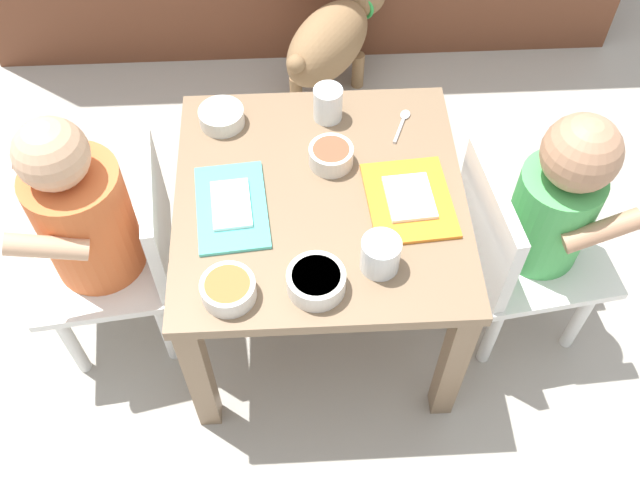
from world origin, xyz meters
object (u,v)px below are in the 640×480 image
object	(u,v)px
seated_child_left	(91,220)
food_tray_left	(232,206)
water_cup_right	(380,256)
water_cup_left	(328,105)
spoon_by_left_tray	(402,123)
seated_child_right	(547,212)
veggie_bowl_far	(228,289)
dog	(334,36)
food_tray_right	(409,199)
dining_table	(320,217)
cereal_bowl_left_side	(222,116)
cereal_bowl_right_side	(331,155)
veggie_bowl_near	(316,281)

from	to	relation	value
seated_child_left	food_tray_left	size ratio (longest dim) A/B	2.93
water_cup_right	seated_child_left	bearing A→B (deg)	164.16
water_cup_left	spoon_by_left_tray	xyz separation A→B (m)	(0.15, -0.03, -0.03)
seated_child_right	water_cup_right	xyz separation A→B (m)	(-0.34, -0.13, 0.06)
seated_child_left	veggie_bowl_far	world-z (taller)	seated_child_left
dog	food_tray_left	world-z (taller)	food_tray_left
seated_child_right	food_tray_right	size ratio (longest dim) A/B	2.96
food_tray_left	water_cup_right	distance (m)	0.30
dining_table	food_tray_left	distance (m)	0.19
cereal_bowl_left_side	veggie_bowl_far	world-z (taller)	veggie_bowl_far
food_tray_left	dining_table	bearing A→B (deg)	8.46
seated_child_left	veggie_bowl_far	distance (m)	0.34
water_cup_left	seated_child_left	bearing A→B (deg)	-154.14
seated_child_left	water_cup_left	distance (m)	0.52
seated_child_left	food_tray_left	distance (m)	0.27
seated_child_right	cereal_bowl_left_side	size ratio (longest dim) A/B	6.69
dining_table	seated_child_right	world-z (taller)	seated_child_right
cereal_bowl_right_side	cereal_bowl_left_side	world-z (taller)	cereal_bowl_right_side
food_tray_left	spoon_by_left_tray	world-z (taller)	food_tray_left
spoon_by_left_tray	veggie_bowl_near	bearing A→B (deg)	-116.65
food_tray_left	food_tray_right	bearing A→B (deg)	-0.00
veggie_bowl_near	spoon_by_left_tray	world-z (taller)	veggie_bowl_near
dining_table	veggie_bowl_near	size ratio (longest dim) A/B	5.60
veggie_bowl_near	spoon_by_left_tray	distance (m)	0.44
water_cup_left	veggie_bowl_far	distance (m)	0.47
seated_child_right	dog	world-z (taller)	seated_child_right
veggie_bowl_near	water_cup_left	bearing A→B (deg)	84.03
dog	water_cup_right	xyz separation A→B (m)	(0.02, -0.92, 0.25)
seated_child_right	food_tray_left	bearing A→B (deg)	178.86
cereal_bowl_right_side	veggie_bowl_near	distance (m)	0.29
dining_table	veggie_bowl_far	world-z (taller)	veggie_bowl_far
food_tray_left	cereal_bowl_left_side	xyz separation A→B (m)	(-0.02, 0.23, 0.01)
food_tray_left	spoon_by_left_tray	xyz separation A→B (m)	(0.35, 0.21, -0.00)
dog	dining_table	bearing A→B (deg)	-95.83
food_tray_right	veggie_bowl_far	bearing A→B (deg)	-150.09
water_cup_left	cereal_bowl_right_side	size ratio (longest dim) A/B	0.84
food_tray_left	food_tray_right	world-z (taller)	same
seated_child_right	veggie_bowl_near	distance (m)	0.49
dining_table	veggie_bowl_near	xyz separation A→B (m)	(-0.02, -0.21, 0.09)
veggie_bowl_far	cereal_bowl_left_side	bearing A→B (deg)	93.33
seated_child_left	cereal_bowl_left_side	xyz separation A→B (m)	(0.25, 0.22, 0.05)
water_cup_right	dining_table	bearing A→B (deg)	119.92
food_tray_right	water_cup_left	distance (m)	0.27
cereal_bowl_right_side	dining_table	bearing A→B (deg)	-107.60
dog	spoon_by_left_tray	distance (m)	0.62
food_tray_left	water_cup_right	xyz separation A→B (m)	(0.26, -0.14, 0.02)
seated_child_right	veggie_bowl_far	xyz separation A→B (m)	(-0.60, -0.18, 0.05)
spoon_by_left_tray	dining_table	bearing A→B (deg)	-134.58
food_tray_right	veggie_bowl_far	size ratio (longest dim) A/B	2.21
cereal_bowl_right_side	food_tray_left	bearing A→B (deg)	-151.32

